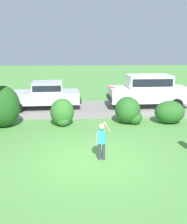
{
  "coord_description": "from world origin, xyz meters",
  "views": [
    {
      "loc": [
        -0.28,
        -8.3,
        3.67
      ],
      "look_at": [
        0.17,
        2.04,
        1.1
      ],
      "focal_mm": 44.39,
      "sensor_mm": 36.0,
      "label": 1
    }
  ],
  "objects_px": {
    "child_thrower": "(102,139)",
    "parked_sedan": "(44,94)",
    "parked_suv": "(148,89)",
    "frisbee": "(111,87)"
  },
  "relations": [
    {
      "from": "parked_sedan",
      "to": "parked_suv",
      "type": "height_order",
      "value": "parked_suv"
    },
    {
      "from": "parked_sedan",
      "to": "frisbee",
      "type": "xyz_separation_m",
      "value": [
        3.12,
        -6.94,
        1.45
      ]
    },
    {
      "from": "parked_suv",
      "to": "child_thrower",
      "type": "xyz_separation_m",
      "value": [
        -3.27,
        -7.44,
        -0.36
      ]
    },
    {
      "from": "parked_suv",
      "to": "frisbee",
      "type": "xyz_separation_m",
      "value": [
        -2.94,
        -6.98,
        1.23
      ]
    },
    {
      "from": "parked_sedan",
      "to": "child_thrower",
      "type": "height_order",
      "value": "parked_sedan"
    },
    {
      "from": "parked_sedan",
      "to": "child_thrower",
      "type": "distance_m",
      "value": 7.91
    },
    {
      "from": "parked_suv",
      "to": "frisbee",
      "type": "height_order",
      "value": "frisbee"
    },
    {
      "from": "parked_sedan",
      "to": "parked_suv",
      "type": "distance_m",
      "value": 6.06
    },
    {
      "from": "parked_sedan",
      "to": "parked_suv",
      "type": "bearing_deg",
      "value": 0.43
    },
    {
      "from": "child_thrower",
      "to": "parked_sedan",
      "type": "bearing_deg",
      "value": 110.67
    }
  ]
}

